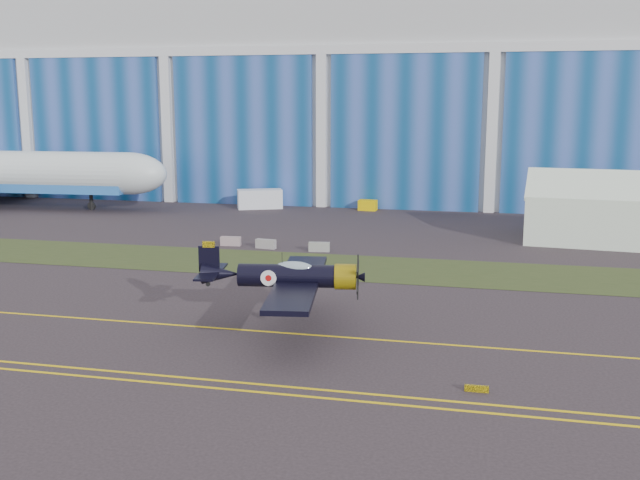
% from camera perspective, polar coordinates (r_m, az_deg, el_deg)
% --- Properties ---
extents(ground, '(260.00, 260.00, 0.00)m').
position_cam_1_polar(ground, '(54.98, -11.47, -4.67)').
color(ground, '#352C30').
rests_on(ground, ground).
extents(grass_median, '(260.00, 10.00, 0.02)m').
position_cam_1_polar(grass_median, '(67.57, -6.58, -1.62)').
color(grass_median, '#475128').
rests_on(grass_median, ground).
extents(hangar, '(220.00, 45.70, 30.00)m').
position_cam_1_polar(hangar, '(121.97, 2.54, 11.01)').
color(hangar, silver).
rests_on(hangar, ground).
extents(taxiway_centreline, '(200.00, 0.20, 0.02)m').
position_cam_1_polar(taxiway_centreline, '(50.66, -13.81, -6.10)').
color(taxiway_centreline, yellow).
rests_on(taxiway_centreline, ground).
extents(edge_line_near, '(80.00, 0.20, 0.02)m').
position_cam_1_polar(edge_line_near, '(42.86, -19.59, -9.55)').
color(edge_line_near, yellow).
rests_on(edge_line_near, ground).
extents(edge_line_far, '(80.00, 0.20, 0.02)m').
position_cam_1_polar(edge_line_far, '(43.65, -18.88, -9.14)').
color(edge_line_far, yellow).
rests_on(edge_line_far, ground).
extents(guard_board_right, '(1.20, 0.15, 0.35)m').
position_cam_1_polar(guard_board_right, '(38.84, 11.85, -11.02)').
color(guard_board_right, yellow).
rests_on(guard_board_right, ground).
extents(warbird, '(13.61, 15.64, 4.17)m').
position_cam_1_polar(warbird, '(46.73, -2.49, -2.74)').
color(warbird, black).
rests_on(warbird, ground).
extents(tent, '(16.79, 12.97, 7.33)m').
position_cam_1_polar(tent, '(81.75, 21.01, 2.49)').
color(tent, white).
rests_on(tent, ground).
extents(shipping_container, '(6.26, 4.45, 2.52)m').
position_cam_1_polar(shipping_container, '(99.52, -4.61, 3.13)').
color(shipping_container, white).
rests_on(shipping_container, ground).
extents(tug, '(2.42, 1.62, 1.35)m').
position_cam_1_polar(tug, '(97.79, 3.66, 2.67)').
color(tug, '#EDC602').
rests_on(tug, ground).
extents(barrier_a, '(2.05, 0.78, 0.90)m').
position_cam_1_polar(barrier_a, '(74.73, -6.82, -0.09)').
color(barrier_a, gray).
rests_on(barrier_a, ground).
extents(barrier_b, '(2.07, 0.88, 0.90)m').
position_cam_1_polar(barrier_b, '(72.99, -4.15, -0.30)').
color(barrier_b, gray).
rests_on(barrier_b, ground).
extents(barrier_c, '(2.07, 0.90, 0.90)m').
position_cam_1_polar(barrier_c, '(71.35, -0.06, -0.53)').
color(barrier_c, gray).
rests_on(barrier_c, ground).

